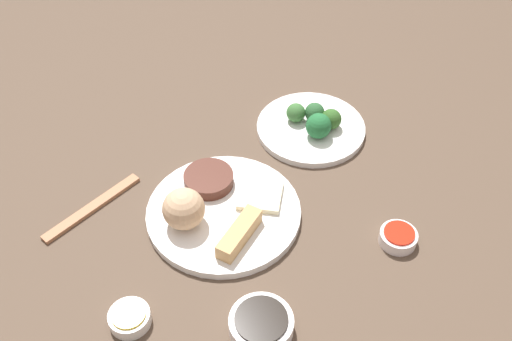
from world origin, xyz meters
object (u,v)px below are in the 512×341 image
(main_plate, at_px, (224,213))
(sauce_ramekin_sweet_and_sour, at_px, (398,238))
(soy_sauce_bowl, at_px, (261,325))
(broccoli_plate, at_px, (311,128))
(chopsticks_pair, at_px, (92,207))
(sauce_ramekin_hot_mustard, at_px, (130,318))

(main_plate, bearing_deg, sauce_ramekin_sweet_and_sour, -20.41)
(soy_sauce_bowl, relative_size, sauce_ramekin_sweet_and_sour, 1.52)
(soy_sauce_bowl, bearing_deg, broccoli_plate, 67.76)
(main_plate, xyz_separation_m, broccoli_plate, (0.22, 0.21, -0.00))
(sauce_ramekin_sweet_and_sour, xyz_separation_m, chopsticks_pair, (-0.54, 0.17, -0.01))
(soy_sauce_bowl, bearing_deg, chopsticks_pair, 131.97)
(soy_sauce_bowl, distance_m, chopsticks_pair, 0.41)
(main_plate, height_order, sauce_ramekin_sweet_and_sour, sauce_ramekin_sweet_and_sour)
(sauce_ramekin_sweet_and_sour, relative_size, chopsticks_pair, 0.31)
(broccoli_plate, bearing_deg, chopsticks_pair, -161.70)
(main_plate, xyz_separation_m, soy_sauce_bowl, (0.03, -0.25, 0.01))
(broccoli_plate, relative_size, sauce_ramekin_hot_mustard, 3.46)
(broccoli_plate, xyz_separation_m, sauce_ramekin_hot_mustard, (-0.39, -0.41, 0.00))
(broccoli_plate, xyz_separation_m, sauce_ramekin_sweet_and_sour, (0.09, -0.32, 0.00))
(main_plate, bearing_deg, sauce_ramekin_hot_mustard, -131.48)
(main_plate, height_order, broccoli_plate, main_plate)
(chopsticks_pair, bearing_deg, soy_sauce_bowl, -48.03)
(broccoli_plate, relative_size, sauce_ramekin_sweet_and_sour, 3.46)
(sauce_ramekin_hot_mustard, bearing_deg, main_plate, 48.52)
(broccoli_plate, distance_m, sauce_ramekin_sweet_and_sour, 0.33)
(chopsticks_pair, bearing_deg, main_plate, -13.08)
(soy_sauce_bowl, distance_m, sauce_ramekin_hot_mustard, 0.21)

